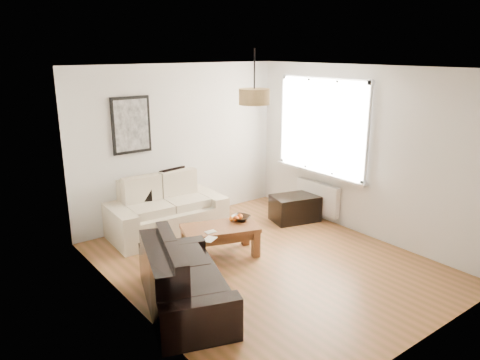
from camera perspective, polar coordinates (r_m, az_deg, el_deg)
floor at (r=6.39m, az=3.33°, el=-10.29°), size 4.50×4.50×0.00m
ceiling at (r=5.73m, az=3.75°, el=13.71°), size 3.80×4.50×0.00m
wall_back at (r=7.72m, az=-7.48°, el=4.47°), size 3.80×0.04×2.60m
wall_front at (r=4.56m, az=22.42°, el=-4.83°), size 3.80×0.04×2.60m
wall_left at (r=4.95m, az=-13.39°, el=-2.43°), size 0.04×4.50×2.60m
wall_right at (r=7.28m, az=14.93°, el=3.36°), size 0.04×4.50×2.60m
window_bay at (r=7.70m, az=10.20°, el=6.59°), size 0.14×1.90×1.60m
radiator at (r=7.96m, az=9.58°, el=-2.12°), size 0.10×0.90×0.52m
poster at (r=7.25m, az=-13.33°, el=6.63°), size 0.62×0.04×0.87m
pendant_shade at (r=5.99m, az=1.77°, el=10.28°), size 0.40×0.40×0.20m
loveseat_cream at (r=7.29m, az=-9.16°, el=-3.34°), size 1.80×1.05×0.87m
sofa_leather at (r=5.30m, az=-6.88°, el=-11.79°), size 1.32×1.86×0.73m
coffee_table at (r=6.55m, az=-2.48°, el=-7.51°), size 1.17×0.87×0.43m
ottoman at (r=7.86m, az=6.82°, el=-3.47°), size 0.87×0.68×0.44m
cushion_left at (r=7.24m, az=-12.44°, el=-1.15°), size 0.40×0.26×0.39m
cushion_right at (r=7.51m, az=-8.11°, el=-0.15°), size 0.44×0.19×0.43m
fruit_bowl at (r=6.69m, az=0.09°, el=-4.72°), size 0.34×0.34×0.07m
orange_a at (r=6.64m, az=-0.50°, el=-4.81°), size 0.10×0.10×0.09m
orange_b at (r=6.72m, az=-0.02°, el=-4.56°), size 0.09×0.09×0.09m
orange_c at (r=6.63m, az=-1.09°, el=-4.84°), size 0.08×0.08×0.07m
papers at (r=6.06m, az=-3.79°, el=-7.32°), size 0.24×0.22×0.01m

